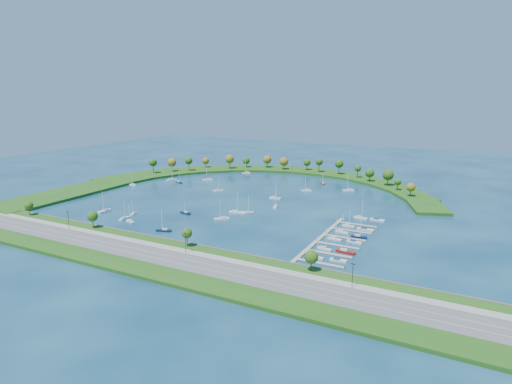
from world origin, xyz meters
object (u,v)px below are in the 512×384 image
at_px(harbor_tower, 291,167).
at_px(moored_boat_17, 248,212).
at_px(moored_boat_12, 218,190).
at_px(moored_boat_10, 172,179).
at_px(moored_boat_11, 246,173).
at_px(dock_system, 333,240).
at_px(docked_boat_2, 324,248).
at_px(moored_boat_2, 133,213).
at_px(docked_boat_7, 359,236).
at_px(moored_boat_9, 185,212).
at_px(moored_boat_8, 133,184).
at_px(moored_boat_4, 179,182).
at_px(moored_boat_13, 130,221).
at_px(docked_boat_10, 361,217).
at_px(moored_boat_3, 348,190).
at_px(docked_boat_0, 316,257).
at_px(docked_boat_1, 338,260).
at_px(docked_boat_5, 354,242).
at_px(moored_boat_15, 275,206).
at_px(moored_boat_5, 164,230).
at_px(docked_boat_3, 345,251).
at_px(moored_boat_18, 222,218).
at_px(moored_boat_1, 275,198).
at_px(moored_boat_6, 236,212).
at_px(moored_boat_16, 306,190).
at_px(docked_boat_11, 377,220).
at_px(moored_boat_14, 323,183).
at_px(moored_boat_7, 124,218).
at_px(docked_boat_9, 365,229).
at_px(docked_boat_8, 348,225).
at_px(docked_boat_4, 335,238).

bearing_deg(harbor_tower, moored_boat_17, -77.01).
distance_m(harbor_tower, moored_boat_12, 108.03).
distance_m(moored_boat_10, moored_boat_11, 73.19).
bearing_deg(dock_system, docked_boat_2, -89.10).
bearing_deg(moored_boat_2, moored_boat_17, 105.13).
height_order(moored_boat_2, docked_boat_7, docked_boat_7).
relative_size(moored_boat_9, moored_boat_17, 0.93).
xyz_separation_m(moored_boat_8, docked_boat_2, (190.46, -69.95, -0.01)).
bearing_deg(moored_boat_4, moored_boat_13, -48.06).
distance_m(moored_boat_4, docked_boat_10, 168.50).
height_order(moored_boat_3, docked_boat_0, moored_boat_3).
height_order(moored_boat_11, docked_boat_1, moored_boat_11).
xyz_separation_m(moored_boat_3, moored_boat_11, (-107.17, 28.38, -0.05)).
distance_m(docked_boat_0, docked_boat_5, 31.24).
height_order(moored_boat_8, moored_boat_15, moored_boat_15).
xyz_separation_m(moored_boat_4, moored_boat_15, (107.01, -34.38, 0.02)).
bearing_deg(moored_boat_12, moored_boat_5, -123.04).
bearing_deg(docked_boat_3, moored_boat_18, 172.35).
distance_m(moored_boat_1, moored_boat_6, 46.35).
xyz_separation_m(moored_boat_16, docked_boat_10, (57.05, -55.21, 0.03)).
bearing_deg(moored_boat_13, moored_boat_3, -102.21).
bearing_deg(docked_boat_11, moored_boat_6, -159.38).
bearing_deg(docked_boat_5, moored_boat_14, 124.91).
height_order(moored_boat_12, docked_boat_3, docked_boat_3).
bearing_deg(moored_boat_10, moored_boat_9, -105.54).
height_order(moored_boat_5, docked_boat_2, moored_boat_5).
bearing_deg(moored_boat_18, moored_boat_15, -155.37).
xyz_separation_m(moored_boat_4, docked_boat_0, (162.61, -108.55, 0.00)).
relative_size(docked_boat_1, docked_boat_5, 0.95).
relative_size(moored_boat_7, docked_boat_10, 0.92).
xyz_separation_m(moored_boat_9, docked_boat_9, (110.57, 19.03, -0.17)).
height_order(moored_boat_8, moored_boat_11, moored_boat_11).
bearing_deg(docked_boat_1, dock_system, 108.81).
relative_size(moored_boat_15, moored_boat_18, 0.87).
bearing_deg(moored_boat_14, docked_boat_5, 163.61).
xyz_separation_m(dock_system, moored_boat_9, (-99.90, 5.74, 0.53)).
distance_m(harbor_tower, docked_boat_11, 170.96).
bearing_deg(moored_boat_2, docked_boat_3, 74.76).
relative_size(moored_boat_9, docked_boat_3, 0.81).
bearing_deg(moored_boat_15, moored_boat_9, 114.55).
relative_size(moored_boat_6, docked_boat_8, 1.33).
relative_size(moored_boat_8, moored_boat_12, 0.95).
relative_size(moored_boat_10, moored_boat_11, 1.20).
xyz_separation_m(moored_boat_3, docked_boat_10, (27.83, -70.94, -0.02)).
bearing_deg(moored_boat_15, docked_boat_2, -155.78).
distance_m(moored_boat_4, moored_boat_7, 108.68).
bearing_deg(docked_boat_8, docked_boat_4, -92.69).
distance_m(moored_boat_14, docked_boat_0, 169.02).
bearing_deg(moored_boat_9, moored_boat_8, -18.37).
height_order(moored_boat_18, docked_boat_5, moored_boat_18).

